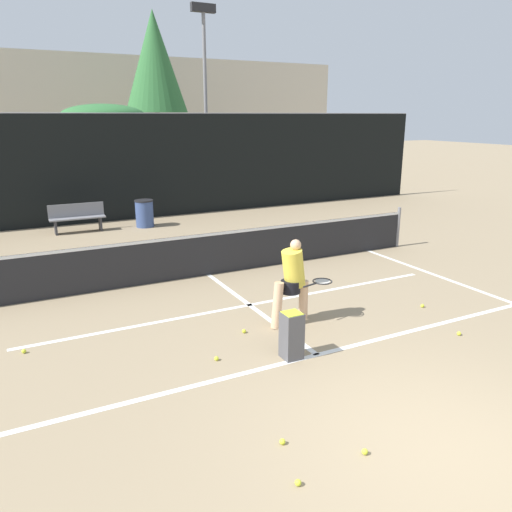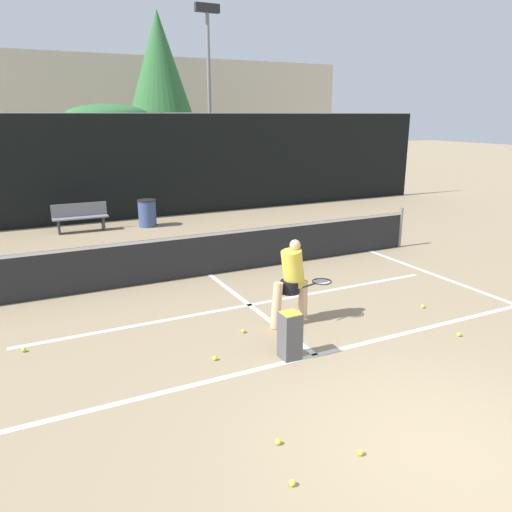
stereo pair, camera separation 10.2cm
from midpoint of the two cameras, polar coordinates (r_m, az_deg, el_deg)
ground_plane at (r=6.03m, az=21.29°, el=-20.32°), size 100.00×100.00×0.00m
court_baseline_near at (r=7.63m, az=7.21°, el=-11.17°), size 11.00×0.10×0.01m
court_service_line at (r=9.43m, az=-0.43°, el=-5.61°), size 8.25×0.10×0.01m
court_center_mark at (r=9.35m, az=-0.16°, el=-5.81°), size 0.10×4.35×0.01m
court_sideline_right at (r=11.93m, az=19.66°, el=-1.91°), size 0.10×5.35×0.01m
net at (r=11.08m, az=-5.14°, el=0.39°), size 11.09×0.09×1.07m
fence_back at (r=17.45m, az=-13.77°, el=9.82°), size 24.00×0.06×3.52m
player_practicing at (r=8.44m, az=4.51°, el=-2.67°), size 1.18×0.54×1.47m
tennis_ball_scattered_0 at (r=8.81m, az=22.49°, el=-8.28°), size 0.07×0.07×0.07m
tennis_ball_scattered_1 at (r=5.75m, az=12.38°, el=-21.09°), size 0.07×0.07×0.07m
tennis_ball_scattered_2 at (r=9.80m, az=18.82°, el=-5.48°), size 0.07×0.07×0.07m
tennis_ball_scattered_3 at (r=5.30m, az=4.77°, el=-24.44°), size 0.07×0.07×0.07m
tennis_ball_scattered_4 at (r=8.41m, az=-24.71°, el=-9.73°), size 0.07×0.07×0.07m
tennis_ball_scattered_5 at (r=8.28m, az=-1.13°, el=-8.57°), size 0.07×0.07×0.07m
tennis_ball_scattered_6 at (r=5.79m, az=3.07°, el=-20.44°), size 0.07×0.07×0.07m
tennis_ball_scattered_7 at (r=7.44m, az=-4.34°, el=-11.57°), size 0.07×0.07×0.07m
ball_hopper at (r=7.37m, az=4.31°, el=-8.93°), size 0.28×0.28×0.71m
courtside_bench at (r=16.12m, az=-19.27°, el=4.29°), size 1.62×0.40×0.86m
trash_bin at (r=16.29m, az=-12.15°, el=4.82°), size 0.59×0.59×0.86m
parked_car at (r=20.94m, az=-23.19°, el=6.75°), size 1.70×3.93×1.41m
floodlight_mast at (r=23.61m, az=-5.29°, el=19.92°), size 1.10×0.24×8.04m
tree_west at (r=22.47m, az=-16.52°, el=15.10°), size 3.40×3.40×3.89m
tree_mid at (r=27.90m, az=-10.92°, el=20.91°), size 3.21×3.21×8.56m
building_far at (r=32.90m, az=-20.42°, el=14.88°), size 36.00×2.40×6.87m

